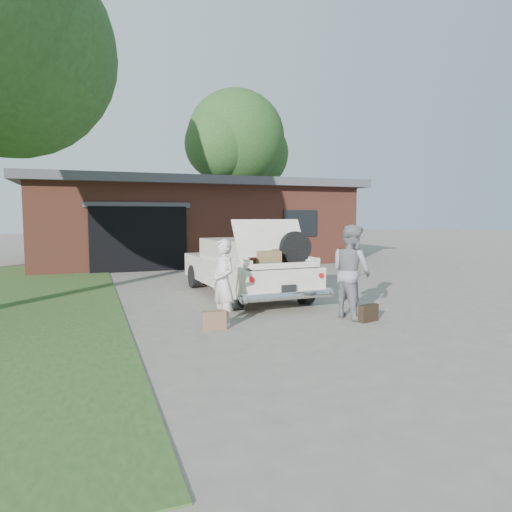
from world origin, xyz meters
name	(u,v)px	position (x,y,z in m)	size (l,w,h in m)	color
ground	(267,317)	(0.00, 0.00, 0.00)	(90.00, 90.00, 0.00)	gray
house	(190,221)	(0.98, 11.47, 1.67)	(12.80, 7.80, 3.30)	brown
tree_right	(237,144)	(5.20, 17.96, 6.06)	(6.55, 5.70, 9.18)	#38281E
sedan	(245,267)	(0.36, 2.37, 0.69)	(2.04, 4.76, 1.82)	silver
woman_left	(223,283)	(-0.95, -0.36, 0.75)	(0.55, 0.36, 1.50)	beige
woman_right	(351,271)	(1.45, -0.56, 0.87)	(0.84, 0.66, 1.73)	gray
suitcase_left	(214,320)	(-1.17, -0.55, 0.15)	(0.40, 0.13, 0.31)	brown
suitcase_right	(368,313)	(1.58, -0.95, 0.15)	(0.40, 0.13, 0.31)	black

